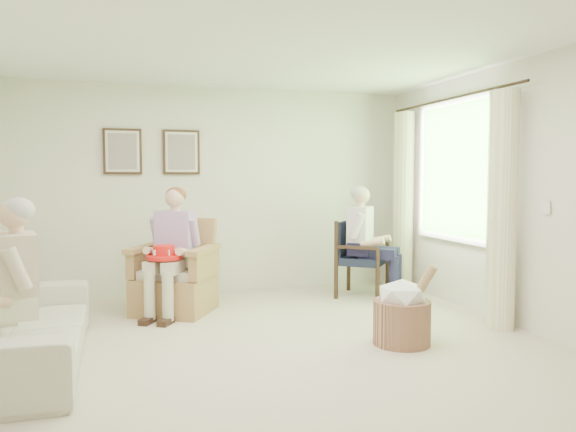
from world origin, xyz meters
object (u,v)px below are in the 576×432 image
at_px(person_wicker, 175,242).
at_px(hatbox, 402,312).
at_px(red_hat, 164,254).
at_px(person_dark, 365,234).
at_px(wicker_armchair, 174,283).
at_px(person_sofa, 11,280).
at_px(sofa, 23,323).
at_px(wood_armchair, 360,255).

distance_m(person_wicker, hatbox, 2.50).
bearing_deg(red_hat, person_dark, 8.83).
height_order(wicker_armchair, hatbox, wicker_armchair).
bearing_deg(wicker_armchair, person_wicker, -60.45).
xyz_separation_m(person_dark, person_sofa, (-3.61, -1.95, -0.03)).
distance_m(wicker_armchair, sofa, 1.93).
relative_size(wicker_armchair, person_wicker, 0.76).
bearing_deg(person_dark, person_sofa, 157.50).
bearing_deg(person_sofa, sofa, 167.55).
bearing_deg(person_sofa, hatbox, 78.89).
relative_size(wicker_armchair, red_hat, 2.78).
relative_size(wood_armchair, person_sofa, 0.70).
bearing_deg(wicker_armchair, red_hat, -83.10).
height_order(wicker_armchair, person_wicker, person_wicker).
height_order(person_sofa, hatbox, person_sofa).
height_order(person_sofa, red_hat, person_sofa).
bearing_deg(wood_armchair, person_wicker, 138.00).
relative_size(person_sofa, red_hat, 3.58).
distance_m(wicker_armchair, person_dark, 2.35).
xyz_separation_m(person_sofa, hatbox, (3.11, 0.07, -0.46)).
relative_size(person_dark, red_hat, 3.68).
relative_size(wicker_armchair, wood_armchair, 1.10).
height_order(wood_armchair, person_sofa, person_sofa).
distance_m(wicker_armchair, hatbox, 2.55).
distance_m(wood_armchair, sofa, 3.97).
distance_m(wicker_armchair, red_hat, 0.49).
bearing_deg(red_hat, wicker_armchair, 67.35).
relative_size(sofa, person_wicker, 1.69).
height_order(sofa, person_wicker, person_wicker).
bearing_deg(sofa, person_wicker, -45.38).
height_order(person_dark, hatbox, person_dark).
bearing_deg(person_dark, wood_armchair, 39.17).
distance_m(sofa, person_dark, 3.93).
xyz_separation_m(person_wicker, person_sofa, (-1.31, -1.74, -0.03)).
bearing_deg(wicker_armchair, hatbox, -15.48).
relative_size(person_wicker, hatbox, 1.81).
bearing_deg(person_sofa, wicker_armchair, 132.72).
xyz_separation_m(person_wicker, hatbox, (1.80, -1.67, -0.49)).
bearing_deg(hatbox, wicker_armchair, 134.97).
relative_size(person_wicker, person_dark, 1.00).
bearing_deg(person_sofa, person_dark, 105.88).
bearing_deg(red_hat, person_sofa, -126.88).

